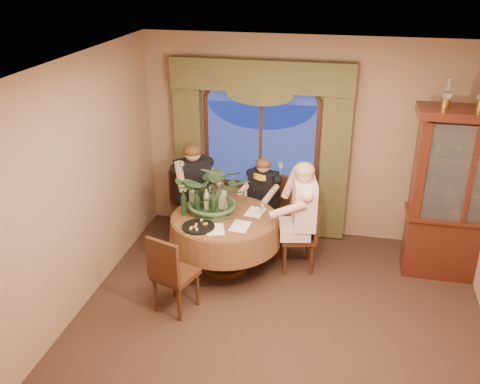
% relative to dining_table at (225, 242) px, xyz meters
% --- Properties ---
extents(floor, '(5.00, 5.00, 0.00)m').
position_rel_dining_table_xyz_m(floor, '(0.84, -1.25, -0.38)').
color(floor, black).
rests_on(floor, ground).
extents(wall_back, '(4.50, 0.00, 4.50)m').
position_rel_dining_table_xyz_m(wall_back, '(0.84, 1.25, 1.02)').
color(wall_back, '#8E6A4F').
rests_on(wall_back, ground).
extents(ceiling, '(5.00, 5.00, 0.00)m').
position_rel_dining_table_xyz_m(ceiling, '(0.84, -1.25, 2.42)').
color(ceiling, white).
rests_on(ceiling, wall_back).
extents(window, '(1.62, 0.10, 1.32)m').
position_rel_dining_table_xyz_m(window, '(0.24, 1.18, 0.92)').
color(window, navy).
rests_on(window, wall_back).
extents(arched_transom, '(1.60, 0.06, 0.44)m').
position_rel_dining_table_xyz_m(arched_transom, '(0.24, 1.18, 1.71)').
color(arched_transom, navy).
rests_on(arched_transom, wall_back).
extents(drapery_left, '(0.38, 0.14, 2.32)m').
position_rel_dining_table_xyz_m(drapery_left, '(-0.79, 1.13, 0.80)').
color(drapery_left, '#44411F').
rests_on(drapery_left, floor).
extents(drapery_right, '(0.38, 0.14, 2.32)m').
position_rel_dining_table_xyz_m(drapery_right, '(1.27, 1.13, 0.80)').
color(drapery_right, '#44411F').
rests_on(drapery_right, floor).
extents(swag_valance, '(2.45, 0.16, 0.42)m').
position_rel_dining_table_xyz_m(swag_valance, '(0.24, 1.10, 1.90)').
color(swag_valance, '#44411F').
rests_on(swag_valance, wall_back).
extents(dining_table, '(1.65, 1.65, 0.75)m').
position_rel_dining_table_xyz_m(dining_table, '(0.00, 0.00, 0.00)').
color(dining_table, maroon).
rests_on(dining_table, floor).
extents(china_cabinet, '(1.33, 0.53, 2.15)m').
position_rel_dining_table_xyz_m(china_cabinet, '(2.83, 0.50, 0.70)').
color(china_cabinet, '#34140E').
rests_on(china_cabinet, floor).
extents(oil_lamp_left, '(0.11, 0.11, 0.34)m').
position_rel_dining_table_xyz_m(oil_lamp_left, '(2.46, 0.50, 1.94)').
color(oil_lamp_left, '#A5722D').
rests_on(oil_lamp_left, china_cabinet).
extents(chair_right, '(0.51, 0.51, 0.96)m').
position_rel_dining_table_xyz_m(chair_right, '(0.90, 0.21, 0.10)').
color(chair_right, black).
rests_on(chair_right, floor).
extents(chair_back_right, '(0.57, 0.57, 0.96)m').
position_rel_dining_table_xyz_m(chair_back_right, '(0.42, 0.81, 0.10)').
color(chair_back_right, black).
rests_on(chair_back_right, floor).
extents(chair_back, '(0.59, 0.59, 0.96)m').
position_rel_dining_table_xyz_m(chair_back, '(-0.70, 0.76, 0.10)').
color(chair_back, black).
rests_on(chair_back, floor).
extents(chair_front_left, '(0.54, 0.54, 0.96)m').
position_rel_dining_table_xyz_m(chair_front_left, '(-0.33, -0.95, 0.10)').
color(chair_front_left, black).
rests_on(chair_front_left, floor).
extents(person_pink, '(0.58, 0.61, 1.47)m').
position_rel_dining_table_xyz_m(person_pink, '(0.97, 0.20, 0.36)').
color(person_pink, beige).
rests_on(person_pink, floor).
extents(person_back, '(0.70, 0.70, 1.44)m').
position_rel_dining_table_xyz_m(person_back, '(-0.60, 0.65, 0.35)').
color(person_back, black).
rests_on(person_back, floor).
extents(person_scarf, '(0.56, 0.54, 1.23)m').
position_rel_dining_table_xyz_m(person_scarf, '(0.34, 0.87, 0.24)').
color(person_scarf, black).
rests_on(person_scarf, floor).
extents(stoneware_vase, '(0.14, 0.14, 0.26)m').
position_rel_dining_table_xyz_m(stoneware_vase, '(-0.06, 0.16, 0.50)').
color(stoneware_vase, tan).
rests_on(stoneware_vase, dining_table).
extents(centerpiece_plant, '(0.93, 1.03, 0.81)m').
position_rel_dining_table_xyz_m(centerpiece_plant, '(-0.13, 0.11, 0.98)').
color(centerpiece_plant, '#395B3A').
rests_on(centerpiece_plant, dining_table).
extents(olive_bowl, '(0.15, 0.15, 0.05)m').
position_rel_dining_table_xyz_m(olive_bowl, '(0.02, -0.03, 0.40)').
color(olive_bowl, '#45562E').
rests_on(olive_bowl, dining_table).
extents(cheese_platter, '(0.39, 0.39, 0.02)m').
position_rel_dining_table_xyz_m(cheese_platter, '(-0.23, -0.36, 0.39)').
color(cheese_platter, black).
rests_on(cheese_platter, dining_table).
extents(wine_bottle_0, '(0.07, 0.07, 0.33)m').
position_rel_dining_table_xyz_m(wine_bottle_0, '(-0.50, -0.07, 0.54)').
color(wine_bottle_0, black).
rests_on(wine_bottle_0, dining_table).
extents(wine_bottle_1, '(0.07, 0.07, 0.33)m').
position_rel_dining_table_xyz_m(wine_bottle_1, '(-0.33, -0.05, 0.54)').
color(wine_bottle_1, black).
rests_on(wine_bottle_1, dining_table).
extents(wine_bottle_2, '(0.07, 0.07, 0.33)m').
position_rel_dining_table_xyz_m(wine_bottle_2, '(-0.45, 0.12, 0.54)').
color(wine_bottle_2, tan).
rests_on(wine_bottle_2, dining_table).
extents(wine_bottle_3, '(0.07, 0.07, 0.33)m').
position_rel_dining_table_xyz_m(wine_bottle_3, '(-0.24, 0.04, 0.54)').
color(wine_bottle_3, tan).
rests_on(wine_bottle_3, dining_table).
extents(wine_bottle_4, '(0.07, 0.07, 0.33)m').
position_rel_dining_table_xyz_m(wine_bottle_4, '(-0.13, -0.03, 0.54)').
color(wine_bottle_4, black).
rests_on(wine_bottle_4, dining_table).
extents(wine_bottle_5, '(0.07, 0.07, 0.33)m').
position_rel_dining_table_xyz_m(wine_bottle_5, '(-0.32, 0.16, 0.54)').
color(wine_bottle_5, black).
rests_on(wine_bottle_5, dining_table).
extents(tasting_paper_0, '(0.24, 0.32, 0.00)m').
position_rel_dining_table_xyz_m(tasting_paper_0, '(0.25, -0.23, 0.38)').
color(tasting_paper_0, white).
rests_on(tasting_paper_0, dining_table).
extents(tasting_paper_1, '(0.25, 0.33, 0.00)m').
position_rel_dining_table_xyz_m(tasting_paper_1, '(0.36, 0.19, 0.38)').
color(tasting_paper_1, white).
rests_on(tasting_paper_1, dining_table).
extents(tasting_paper_2, '(0.30, 0.35, 0.00)m').
position_rel_dining_table_xyz_m(tasting_paper_2, '(-0.02, -0.36, 0.38)').
color(tasting_paper_2, white).
rests_on(tasting_paper_2, dining_table).
extents(wine_glass_person_pink, '(0.07, 0.07, 0.18)m').
position_rel_dining_table_xyz_m(wine_glass_person_pink, '(0.46, 0.09, 0.46)').
color(wine_glass_person_pink, silver).
rests_on(wine_glass_person_pink, dining_table).
extents(wine_glass_person_back, '(0.07, 0.07, 0.18)m').
position_rel_dining_table_xyz_m(wine_glass_person_back, '(-0.32, 0.34, 0.46)').
color(wine_glass_person_back, silver).
rests_on(wine_glass_person_back, dining_table).
extents(wine_glass_person_scarf, '(0.07, 0.07, 0.18)m').
position_rel_dining_table_xyz_m(wine_glass_person_scarf, '(0.17, 0.44, 0.46)').
color(wine_glass_person_scarf, silver).
rests_on(wine_glass_person_scarf, dining_table).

